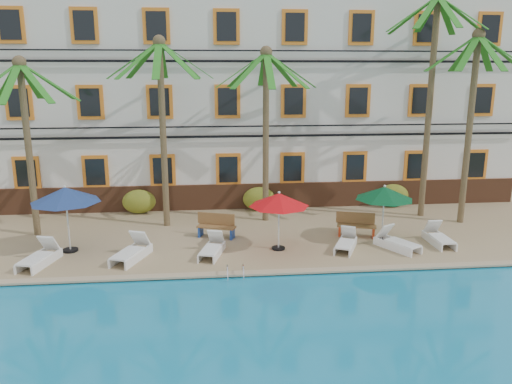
{
  "coord_description": "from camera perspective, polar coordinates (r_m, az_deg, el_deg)",
  "views": [
    {
      "loc": [
        -2.41,
        -15.74,
        6.55
      ],
      "look_at": [
        -0.59,
        3.0,
        2.0
      ],
      "focal_mm": 35.0,
      "sensor_mm": 36.0,
      "label": 1
    }
  ],
  "objects": [
    {
      "name": "bench_right",
      "position": [
        20.0,
        11.44,
        -3.64
      ],
      "size": [
        1.57,
        0.89,
        0.93
      ],
      "color": "olive",
      "rests_on": "pool_deck"
    },
    {
      "name": "shrub_mid",
      "position": [
        23.19,
        0.33,
        -0.77
      ],
      "size": [
        1.5,
        0.9,
        1.1
      ],
      "primitive_type": "ellipsoid",
      "color": "#2B5F1B",
      "rests_on": "pool_deck"
    },
    {
      "name": "umbrella_red",
      "position": [
        17.78,
        2.64,
        -0.93
      ],
      "size": [
        2.17,
        2.17,
        2.18
      ],
      "color": "black",
      "rests_on": "pool_deck"
    },
    {
      "name": "lounger_d",
      "position": [
        18.52,
        10.25,
        -5.7
      ],
      "size": [
        1.23,
        1.74,
        0.78
      ],
      "color": "white",
      "rests_on": "pool_deck"
    },
    {
      "name": "pool_ladder",
      "position": [
        16.05,
        -2.39,
        -9.54
      ],
      "size": [
        0.54,
        0.74,
        0.74
      ],
      "color": "silver",
      "rests_on": "ground"
    },
    {
      "name": "ground",
      "position": [
        17.22,
        2.96,
        -8.79
      ],
      "size": [
        100.0,
        100.0,
        0.0
      ],
      "primitive_type": "plane",
      "color": "#384C23",
      "rests_on": "ground"
    },
    {
      "name": "umbrella_green",
      "position": [
        19.27,
        14.46,
        -0.15
      ],
      "size": [
        2.19,
        2.19,
        2.2
      ],
      "color": "black",
      "rests_on": "pool_deck"
    },
    {
      "name": "pool_deck",
      "position": [
        21.85,
        1.05,
        -3.52
      ],
      "size": [
        30.0,
        12.0,
        0.25
      ],
      "primitive_type": "cube",
      "color": "tan",
      "rests_on": "ground"
    },
    {
      "name": "lounger_f",
      "position": [
        19.99,
        20.15,
        -4.86
      ],
      "size": [
        0.62,
        1.72,
        0.81
      ],
      "color": "white",
      "rests_on": "pool_deck"
    },
    {
      "name": "palm_a",
      "position": [
        20.87,
        -24.83,
        7.31
      ],
      "size": [
        4.15,
        4.15,
        6.89
      ],
      "color": "brown",
      "rests_on": "pool_deck"
    },
    {
      "name": "palm_e",
      "position": [
        22.41,
        23.46,
        9.43
      ],
      "size": [
        4.15,
        4.15,
        7.98
      ],
      "color": "brown",
      "rests_on": "pool_deck"
    },
    {
      "name": "bench_left",
      "position": [
        19.55,
        -4.49,
        -3.81
      ],
      "size": [
        1.57,
        0.94,
        0.93
      ],
      "color": "olive",
      "rests_on": "pool_deck"
    },
    {
      "name": "palm_c",
      "position": [
        20.94,
        1.14,
        9.28
      ],
      "size": [
        4.15,
        4.15,
        7.32
      ],
      "color": "brown",
      "rests_on": "pool_deck"
    },
    {
      "name": "shrub_right",
      "position": [
        24.67,
        15.36,
        -0.39
      ],
      "size": [
        1.5,
        0.9,
        1.1
      ],
      "primitive_type": "ellipsoid",
      "color": "#2B5F1B",
      "rests_on": "pool_deck"
    },
    {
      "name": "umbrella_blue",
      "position": [
        18.74,
        -20.95,
        -0.34
      ],
      "size": [
        2.44,
        2.44,
        2.44
      ],
      "color": "black",
      "rests_on": "pool_deck"
    },
    {
      "name": "palm_b",
      "position": [
        20.49,
        -10.7,
        9.55
      ],
      "size": [
        4.15,
        4.15,
        7.69
      ],
      "color": "brown",
      "rests_on": "pool_deck"
    },
    {
      "name": "lounger_c",
      "position": [
        17.73,
        -5.04,
        -6.4
      ],
      "size": [
        1.03,
        1.79,
        0.8
      ],
      "color": "white",
      "rests_on": "pool_deck"
    },
    {
      "name": "lounger_b",
      "position": [
        17.78,
        -14.02,
        -6.6
      ],
      "size": [
        1.31,
        2.0,
        0.89
      ],
      "color": "white",
      "rests_on": "pool_deck"
    },
    {
      "name": "lounger_e",
      "position": [
        18.96,
        15.76,
        -5.5
      ],
      "size": [
        1.41,
        1.83,
        0.83
      ],
      "color": "white",
      "rests_on": "pool_deck"
    },
    {
      "name": "shrub_left",
      "position": [
        23.29,
        -13.23,
        -1.08
      ],
      "size": [
        1.5,
        0.9,
        1.1
      ],
      "primitive_type": "ellipsoid",
      "color": "#2B5F1B",
      "rests_on": "pool_deck"
    },
    {
      "name": "pool_coping",
      "position": [
        16.29,
        3.44,
        -9.08
      ],
      "size": [
        30.0,
        0.35,
        0.06
      ],
      "primitive_type": "cube",
      "color": "tan",
      "rests_on": "pool_deck"
    },
    {
      "name": "lounger_a",
      "position": [
        18.31,
        -23.49,
        -6.78
      ],
      "size": [
        1.09,
        1.93,
        0.86
      ],
      "color": "white",
      "rests_on": "pool_deck"
    },
    {
      "name": "palm_d",
      "position": [
        22.83,
        19.42,
        12.1
      ],
      "size": [
        4.15,
        4.15,
        9.56
      ],
      "color": "brown",
      "rests_on": "pool_deck"
    },
    {
      "name": "hotel_building",
      "position": [
        25.86,
        -0.19,
        10.98
      ],
      "size": [
        25.4,
        6.44,
        10.22
      ],
      "color": "silver",
      "rests_on": "pool_deck"
    }
  ]
}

